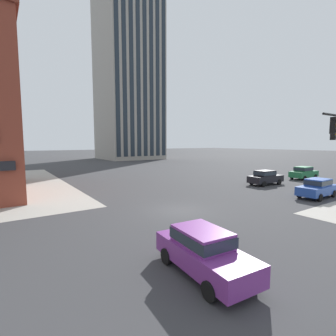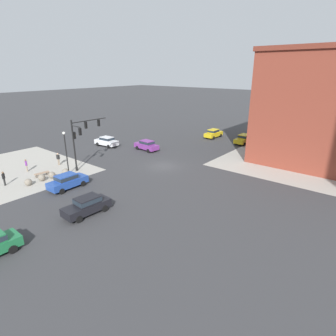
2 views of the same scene
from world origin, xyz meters
name	(u,v)px [view 2 (image 2 of 2)]	position (x,y,z in m)	size (l,w,h in m)	color
ground_plane	(163,166)	(0.00, 0.00, 0.00)	(320.00, 320.00, 0.00)	#38383A
traffic_signal_main	(81,136)	(7.68, -7.56, 4.51)	(5.58, 2.09, 6.78)	black
bollard_sphere_curb_a	(65,172)	(10.51, -7.51, 0.42)	(0.83, 0.83, 0.83)	gray
bollard_sphere_curb_b	(52,175)	(12.21, -7.77, 0.42)	(0.83, 0.83, 0.83)	gray
bollard_sphere_curb_c	(42,178)	(13.45, -7.92, 0.42)	(0.83, 0.83, 0.83)	gray
bollard_sphere_curb_d	(28,182)	(15.17, -7.74, 0.42)	(0.83, 0.83, 0.83)	gray
bench_near_signal	(42,174)	(12.67, -9.36, 0.33)	(1.83, 0.62, 0.49)	#9E7F66
pedestrian_near_bench	(26,165)	(13.02, -12.60, 0.96)	(0.26, 0.54, 1.68)	gray
pedestrian_at_curb	(58,158)	(8.94, -11.76, 1.02)	(0.32, 0.51, 1.77)	gray
pedestrian_walking_east	(4,178)	(16.90, -9.85, 0.99)	(0.41, 0.42, 1.72)	#333333
street_lamp_corner_near	(66,148)	(10.00, -7.60, 3.45)	(0.36, 0.36, 5.52)	black
car_main_northbound_near	(147,145)	(-4.51, -7.37, 0.92)	(2.16, 4.53, 1.68)	#7A3389
car_main_northbound_far	(213,133)	(-19.56, -3.38, 0.92)	(4.43, 1.96, 1.68)	gold
car_main_southbound_far	(107,141)	(-2.00, -14.66, 0.92)	(2.14, 4.52, 1.68)	silver
car_cross_eastbound	(67,181)	(12.73, -3.44, 0.92)	(4.44, 1.98, 1.68)	#23479E
car_cross_westbound	(244,139)	(-18.92, 3.30, 0.92)	(4.42, 1.93, 1.68)	gold
car_parked_curb	(87,205)	(14.89, 3.29, 0.92)	(4.48, 2.05, 1.68)	black
storefront_block_near_corner	(335,104)	(-21.38, 16.38, 7.79)	(25.25, 17.18, 15.57)	brown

